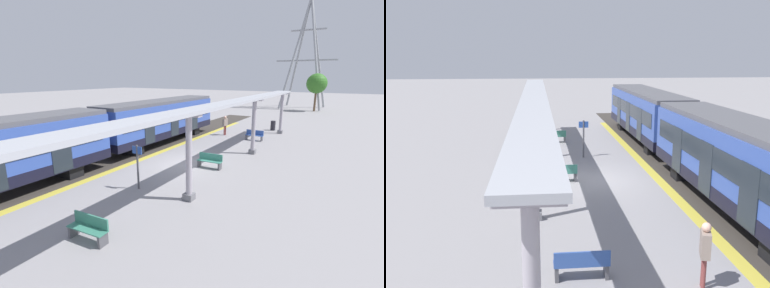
# 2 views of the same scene
# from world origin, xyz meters

# --- Properties ---
(ground_plane) EXTENTS (176.00, 176.00, 0.00)m
(ground_plane) POSITION_xyz_m (0.00, 0.00, 0.00)
(ground_plane) COLOR gray
(tactile_edge_strip) EXTENTS (0.49, 33.67, 0.01)m
(tactile_edge_strip) POSITION_xyz_m (-3.05, 0.00, 0.00)
(tactile_edge_strip) COLOR gold
(tactile_edge_strip) RESTS_ON ground
(trackbed) EXTENTS (3.20, 45.67, 0.01)m
(trackbed) POSITION_xyz_m (-4.89, 0.00, 0.00)
(trackbed) COLOR #38332D
(trackbed) RESTS_ON ground
(train_far_carriage) EXTENTS (2.65, 12.81, 3.48)m
(train_far_carriage) POSITION_xyz_m (-4.89, 4.30, 1.83)
(train_far_carriage) COLOR #314EA2
(train_far_carriage) RESTS_ON ground
(canopy_pillar_second) EXTENTS (1.10, 0.44, 3.86)m
(canopy_pillar_second) POSITION_xyz_m (2.84, -4.34, 1.96)
(canopy_pillar_second) COLOR slate
(canopy_pillar_second) RESTS_ON ground
(canopy_pillar_third) EXTENTS (1.10, 0.44, 3.86)m
(canopy_pillar_third) POSITION_xyz_m (2.84, 4.51, 1.96)
(canopy_pillar_third) COLOR slate
(canopy_pillar_third) RESTS_ON ground
(canopy_pillar_fourth) EXTENTS (1.10, 0.44, 3.86)m
(canopy_pillar_fourth) POSITION_xyz_m (2.84, 12.88, 1.96)
(canopy_pillar_fourth) COLOR slate
(canopy_pillar_fourth) RESTS_ON ground
(canopy_beam) EXTENTS (1.20, 26.92, 0.16)m
(canopy_beam) POSITION_xyz_m (2.84, -0.18, 3.94)
(canopy_beam) COLOR #A8AAB2
(canopy_beam) RESTS_ON canopy_pillar_nearest
(bench_near_end) EXTENTS (1.50, 0.44, 0.86)m
(bench_near_end) POSITION_xyz_m (1.62, 8.77, 0.44)
(bench_near_end) COLOR #2F509B
(bench_near_end) RESTS_ON ground
(bench_mid_platform) EXTENTS (1.52, 0.52, 0.86)m
(bench_mid_platform) POSITION_xyz_m (1.55, -8.72, 0.44)
(bench_mid_platform) COLOR #367B64
(bench_mid_platform) RESTS_ON ground
(bench_far_end) EXTENTS (1.51, 0.49, 0.86)m
(bench_far_end) POSITION_xyz_m (1.65, 0.16, 0.44)
(bench_far_end) COLOR #39826E
(bench_far_end) RESTS_ON ground
(trash_bin) EXTENTS (0.48, 0.48, 0.96)m
(trash_bin) POSITION_xyz_m (1.84, 14.13, 0.48)
(trash_bin) COLOR #23222A
(trash_bin) RESTS_ON ground
(platform_info_sign) EXTENTS (0.56, 0.10, 2.20)m
(platform_info_sign) POSITION_xyz_m (0.07, -4.48, 1.33)
(platform_info_sign) COLOR #4C4C51
(platform_info_sign) RESTS_ON ground
(passenger_waiting_near_edge) EXTENTS (0.38, 0.56, 1.79)m
(passenger_waiting_near_edge) POSITION_xyz_m (-1.44, 9.48, 1.12)
(passenger_waiting_near_edge) COLOR brown
(passenger_waiting_near_edge) RESTS_ON ground
(electricity_pylon) EXTENTS (9.53, 6.68, 17.45)m
(electricity_pylon) POSITION_xyz_m (0.94, 36.89, 8.86)
(electricity_pylon) COLOR #93969B
(electricity_pylon) RESTS_ON ground
(tree_left_background) EXTENTS (3.03, 3.03, 5.79)m
(tree_left_background) POSITION_xyz_m (3.36, 33.26, 4.24)
(tree_left_background) COLOR brown
(tree_left_background) RESTS_ON ground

